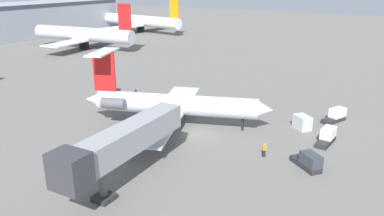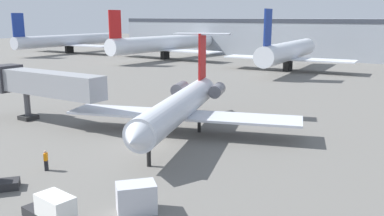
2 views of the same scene
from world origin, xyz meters
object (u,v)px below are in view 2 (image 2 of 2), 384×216
(parked_airliner_centre, at_px, (288,52))
(parked_airliner_west_end, at_px, (68,41))
(cargo_container_uld, at_px, (136,198))
(parked_airliner_west_mid, at_px, (164,44))
(regional_jet, at_px, (182,104))
(ground_crew_marshaller, at_px, (46,160))
(jet_bridge, at_px, (39,83))
(baggage_tug_spare, at_px, (53,211))

(parked_airliner_centre, bearing_deg, parked_airliner_west_end, 177.11)
(cargo_container_uld, distance_m, parked_airliner_west_end, 124.86)
(parked_airliner_west_end, relative_size, parked_airliner_west_mid, 1.00)
(regional_jet, height_order, ground_crew_marshaller, regional_jet)
(regional_jet, height_order, cargo_container_uld, regional_jet)
(cargo_container_uld, bearing_deg, jet_bridge, 155.79)
(cargo_container_uld, relative_size, parked_airliner_west_end, 0.07)
(baggage_tug_spare, bearing_deg, parked_airliner_west_end, 140.02)
(ground_crew_marshaller, bearing_deg, parked_airliner_centre, 96.34)
(jet_bridge, xyz_separation_m, cargo_container_uld, (24.65, -11.08, -3.71))
(jet_bridge, relative_size, parked_airliner_west_end, 0.40)
(cargo_container_uld, bearing_deg, parked_airliner_west_mid, 126.97)
(parked_airliner_west_mid, bearing_deg, baggage_tug_spare, -55.83)
(jet_bridge, height_order, baggage_tug_spare, jet_bridge)
(jet_bridge, relative_size, baggage_tug_spare, 4.10)
(ground_crew_marshaller, xyz_separation_m, baggage_tug_spare, (7.84, -5.38, -0.02))
(ground_crew_marshaller, relative_size, cargo_container_uld, 0.58)
(ground_crew_marshaller, relative_size, parked_airliner_west_end, 0.04)
(baggage_tug_spare, xyz_separation_m, cargo_container_uld, (3.08, 3.97, 0.11))
(baggage_tug_spare, bearing_deg, regional_jet, 104.09)
(jet_bridge, distance_m, baggage_tug_spare, 26.58)
(regional_jet, bearing_deg, parked_airliner_west_mid, 129.33)
(jet_bridge, bearing_deg, parked_airliner_centre, 84.52)
(jet_bridge, xyz_separation_m, parked_airliner_west_mid, (-33.99, 66.81, -0.18))
(ground_crew_marshaller, xyz_separation_m, parked_airliner_west_mid, (-47.72, 76.48, 3.63))
(regional_jet, bearing_deg, cargo_container_uld, -63.37)
(jet_bridge, distance_m, parked_airliner_west_end, 98.74)
(ground_crew_marshaller, bearing_deg, cargo_container_uld, -7.35)
(cargo_container_uld, distance_m, parked_airliner_centre, 74.73)
(parked_airliner_west_end, bearing_deg, ground_crew_marshaller, -40.43)
(regional_jet, height_order, jet_bridge, regional_jet)
(baggage_tug_spare, relative_size, parked_airliner_west_end, 0.10)
(parked_airliner_west_mid, bearing_deg, parked_airliner_west_end, -177.72)
(regional_jet, bearing_deg, baggage_tug_spare, -75.91)
(cargo_container_uld, relative_size, parked_airliner_centre, 0.08)
(ground_crew_marshaller, bearing_deg, parked_airliner_west_end, 139.57)
(jet_bridge, height_order, ground_crew_marshaller, jet_bridge)
(jet_bridge, bearing_deg, parked_airliner_west_end, 138.67)
(jet_bridge, xyz_separation_m, baggage_tug_spare, (21.57, -15.05, -3.83))
(baggage_tug_spare, xyz_separation_m, parked_airliner_west_end, (-95.72, 80.26, 3.36))
(regional_jet, xyz_separation_m, parked_airliner_west_end, (-90.63, 60.02, 1.00))
(jet_bridge, height_order, cargo_container_uld, jet_bridge)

